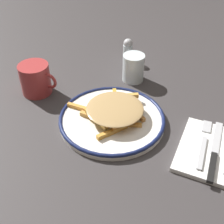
# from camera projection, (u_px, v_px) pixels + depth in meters

# --- Properties ---
(ground_plane) EXTENTS (2.60, 2.60, 0.00)m
(ground_plane) POSITION_uv_depth(u_px,v_px,m) (112.00, 122.00, 0.81)
(ground_plane) COLOR #373334
(plate) EXTENTS (0.29, 0.29, 0.02)m
(plate) POSITION_uv_depth(u_px,v_px,m) (112.00, 119.00, 0.80)
(plate) COLOR white
(plate) RESTS_ON ground_plane
(fries_heap) EXTENTS (0.24, 0.22, 0.04)m
(fries_heap) POSITION_uv_depth(u_px,v_px,m) (114.00, 110.00, 0.79)
(fries_heap) COLOR gold
(fries_heap) RESTS_ON plate
(napkin) EXTENTS (0.17, 0.20, 0.01)m
(napkin) POSITION_uv_depth(u_px,v_px,m) (214.00, 152.00, 0.72)
(napkin) COLOR white
(napkin) RESTS_ON ground_plane
(fork) EXTENTS (0.02, 0.18, 0.01)m
(fork) POSITION_uv_depth(u_px,v_px,m) (204.00, 143.00, 0.73)
(fork) COLOR silver
(fork) RESTS_ON napkin
(knife) EXTENTS (0.02, 0.21, 0.01)m
(knife) POSITION_uv_depth(u_px,v_px,m) (214.00, 155.00, 0.70)
(knife) COLOR black
(knife) RESTS_ON napkin
(water_glass) EXTENTS (0.07, 0.07, 0.09)m
(water_glass) POSITION_uv_depth(u_px,v_px,m) (133.00, 68.00, 0.95)
(water_glass) COLOR silver
(water_glass) RESTS_ON ground_plane
(coffee_mug) EXTENTS (0.12, 0.09, 0.09)m
(coffee_mug) POSITION_uv_depth(u_px,v_px,m) (36.00, 79.00, 0.89)
(coffee_mug) COLOR #AB3536
(coffee_mug) RESTS_ON ground_plane
(salt_shaker) EXTENTS (0.03, 0.03, 0.09)m
(salt_shaker) POSITION_uv_depth(u_px,v_px,m) (128.00, 50.00, 1.04)
(salt_shaker) COLOR silver
(salt_shaker) RESTS_ON ground_plane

